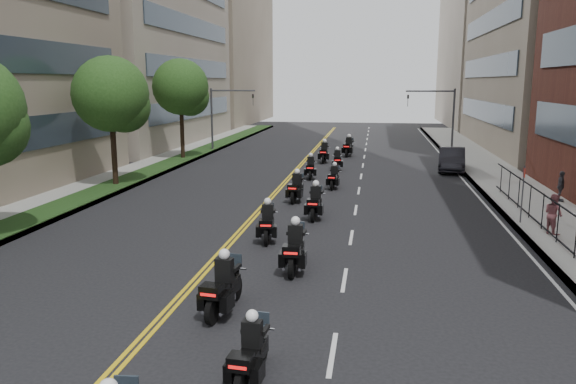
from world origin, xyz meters
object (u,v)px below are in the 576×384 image
at_px(motorcycle_2, 223,288).
at_px(motorcycle_4, 268,224).
at_px(motorcycle_7, 334,178).
at_px(motorcycle_9, 337,161).
at_px(motorcycle_3, 295,250).
at_px(motorcycle_8, 311,169).
at_px(motorcycle_11, 349,148).
at_px(pedestrian_b, 553,214).
at_px(motorcycle_1, 251,355).
at_px(pedestrian_c, 561,186).
at_px(motorcycle_6, 296,189).
at_px(motorcycle_10, 324,153).
at_px(parked_sedan, 452,159).
at_px(motorcycle_5, 315,203).

xyz_separation_m(motorcycle_2, motorcycle_4, (-0.14, 7.15, -0.03)).
bearing_deg(motorcycle_7, motorcycle_9, 98.12).
xyz_separation_m(motorcycle_3, motorcycle_8, (-1.54, 18.02, -0.06)).
height_order(motorcycle_11, pedestrian_b, motorcycle_11).
bearing_deg(motorcycle_1, motorcycle_9, 95.02).
height_order(motorcycle_8, pedestrian_b, pedestrian_b).
distance_m(motorcycle_9, pedestrian_c, 15.45).
height_order(motorcycle_4, pedestrian_c, pedestrian_c).
bearing_deg(pedestrian_c, motorcycle_1, 166.48).
distance_m(motorcycle_2, motorcycle_4, 7.15).
height_order(motorcycle_2, motorcycle_9, motorcycle_2).
bearing_deg(motorcycle_1, motorcycle_2, 118.86).
height_order(motorcycle_6, pedestrian_b, pedestrian_b).
bearing_deg(pedestrian_b, motorcycle_1, 118.58).
distance_m(motorcycle_10, motorcycle_11, 4.29).
xyz_separation_m(motorcycle_6, pedestrian_b, (11.16, -5.31, 0.29)).
xyz_separation_m(motorcycle_3, motorcycle_9, (-0.08, 21.95, -0.07)).
distance_m(motorcycle_1, motorcycle_7, 22.00).
bearing_deg(pedestrian_b, motorcycle_2, 105.63).
distance_m(motorcycle_8, motorcycle_10, 7.53).
relative_size(motorcycle_4, pedestrian_c, 1.47).
distance_m(motorcycle_10, parked_sedan, 9.67).
relative_size(motorcycle_7, pedestrian_c, 1.35).
bearing_deg(motorcycle_5, motorcycle_3, -87.71).
distance_m(motorcycle_5, motorcycle_11, 22.13).
bearing_deg(motorcycle_6, motorcycle_1, -79.91).
height_order(motorcycle_5, pedestrian_b, pedestrian_b).
relative_size(motorcycle_8, motorcycle_11, 0.89).
bearing_deg(motorcycle_3, motorcycle_7, 88.60).
xyz_separation_m(motorcycle_2, pedestrian_b, (11.12, 9.35, 0.27)).
bearing_deg(motorcycle_4, motorcycle_9, 78.77).
relative_size(motorcycle_5, motorcycle_9, 1.06).
distance_m(motorcycle_5, motorcycle_7, 7.50).
distance_m(motorcycle_3, motorcycle_6, 11.02).
relative_size(motorcycle_5, motorcycle_10, 0.96).
distance_m(motorcycle_7, pedestrian_b, 13.24).
height_order(motorcycle_11, pedestrian_c, motorcycle_11).
xyz_separation_m(motorcycle_4, motorcycle_7, (1.79, 11.45, -0.06)).
xyz_separation_m(motorcycle_1, parked_sedan, (7.80, 29.76, 0.20)).
xyz_separation_m(motorcycle_3, motorcycle_11, (0.35, 29.49, 0.02)).
distance_m(motorcycle_7, motorcycle_10, 10.80).
relative_size(motorcycle_1, pedestrian_c, 1.35).
distance_m(motorcycle_5, pedestrian_b, 9.95).
xyz_separation_m(motorcycle_4, motorcycle_8, (0.03, 14.61, -0.01)).
bearing_deg(motorcycle_10, motorcycle_3, -86.72).
distance_m(motorcycle_1, pedestrian_c, 22.79).
relative_size(motorcycle_1, parked_sedan, 0.42).
distance_m(motorcycle_5, motorcycle_6, 3.81).
relative_size(motorcycle_4, motorcycle_9, 1.03).
xyz_separation_m(motorcycle_2, motorcycle_5, (1.33, 11.11, -0.01)).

